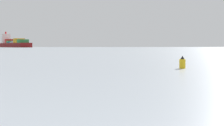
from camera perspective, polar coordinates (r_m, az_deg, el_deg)
cargo_ship at (r=833.87m, az=-16.60°, el=3.22°), size 121.80×174.58×40.08m
distant_headland at (r=1638.76m, az=0.45°, el=3.41°), size 696.14×593.07×31.16m
channel_buoy at (r=51.50m, az=12.06°, el=0.03°), size 0.94×0.94×1.91m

